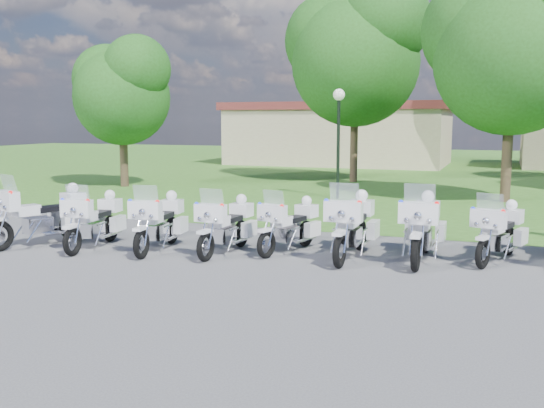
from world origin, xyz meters
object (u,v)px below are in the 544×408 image
(lamp_post, at_px, (339,116))
(motorcycle_6, at_px, (423,227))
(motorcycle_2, at_px, (160,221))
(motorcycle_5, at_px, (353,225))
(motorcycle_7, at_px, (500,231))
(motorcycle_4, at_px, (290,225))
(motorcycle_1, at_px, (95,220))
(motorcycle_0, at_px, (43,215))
(motorcycle_3, at_px, (227,225))

(lamp_post, bearing_deg, motorcycle_6, -65.09)
(motorcycle_2, relative_size, motorcycle_6, 0.91)
(motorcycle_5, distance_m, motorcycle_7, 3.07)
(motorcycle_4, xyz_separation_m, lamp_post, (-1.38, 9.40, 2.49))
(motorcycle_1, xyz_separation_m, motorcycle_5, (5.86, 1.11, 0.06))
(motorcycle_4, bearing_deg, motorcycle_0, 28.96)
(motorcycle_2, xyz_separation_m, motorcycle_4, (2.84, 0.92, -0.05))
(motorcycle_6, xyz_separation_m, motorcycle_7, (1.52, 0.53, -0.09))
(motorcycle_6, height_order, motorcycle_7, motorcycle_6)
(motorcycle_6, height_order, lamp_post, lamp_post)
(motorcycle_0, bearing_deg, motorcycle_1, -150.10)
(motorcycle_0, relative_size, motorcycle_3, 1.08)
(motorcycle_7, bearing_deg, motorcycle_5, 33.05)
(motorcycle_3, bearing_deg, motorcycle_7, -163.30)
(motorcycle_2, xyz_separation_m, motorcycle_6, (5.75, 1.08, 0.06))
(motorcycle_0, relative_size, motorcycle_2, 1.05)
(motorcycle_5, xyz_separation_m, motorcycle_7, (2.97, 0.79, -0.08))
(motorcycle_4, bearing_deg, motorcycle_5, -169.18)
(motorcycle_0, distance_m, motorcycle_3, 4.54)
(motorcycle_1, xyz_separation_m, motorcycle_3, (3.13, 0.55, -0.01))
(motorcycle_1, relative_size, motorcycle_4, 1.08)
(motorcycle_1, height_order, motorcycle_6, motorcycle_6)
(motorcycle_1, relative_size, motorcycle_3, 1.02)
(motorcycle_0, distance_m, motorcycle_6, 8.79)
(motorcycle_1, height_order, motorcycle_5, motorcycle_5)
(motorcycle_0, distance_m, motorcycle_7, 10.38)
(motorcycle_3, distance_m, motorcycle_7, 5.85)
(motorcycle_1, relative_size, motorcycle_2, 0.99)
(motorcycle_2, height_order, motorcycle_6, motorcycle_6)
(motorcycle_1, distance_m, motorcycle_7, 9.03)
(motorcycle_2, height_order, motorcycle_3, motorcycle_2)
(motorcycle_7, bearing_deg, lamp_post, -38.22)
(motorcycle_5, bearing_deg, motorcycle_1, 11.30)
(motorcycle_6, distance_m, motorcycle_7, 1.61)
(motorcycle_2, relative_size, lamp_post, 0.57)
(motorcycle_3, relative_size, lamp_post, 0.55)
(motorcycle_1, height_order, lamp_post, lamp_post)
(motorcycle_1, height_order, motorcycle_7, motorcycle_1)
(motorcycle_4, relative_size, lamp_post, 0.52)
(motorcycle_5, distance_m, lamp_post, 10.21)
(motorcycle_0, xyz_separation_m, motorcycle_4, (5.74, 1.42, -0.11))
(motorcycle_2, relative_size, motorcycle_3, 1.03)
(motorcycle_0, bearing_deg, motorcycle_3, -149.11)
(motorcycle_4, distance_m, lamp_post, 9.83)
(motorcycle_1, xyz_separation_m, motorcycle_2, (1.55, 0.30, 0.01))
(motorcycle_4, height_order, lamp_post, lamp_post)
(motorcycle_0, distance_m, motorcycle_5, 7.32)
(motorcycle_2, bearing_deg, motorcycle_4, -169.68)
(motorcycle_1, height_order, motorcycle_3, motorcycle_1)
(motorcycle_0, height_order, lamp_post, lamp_post)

